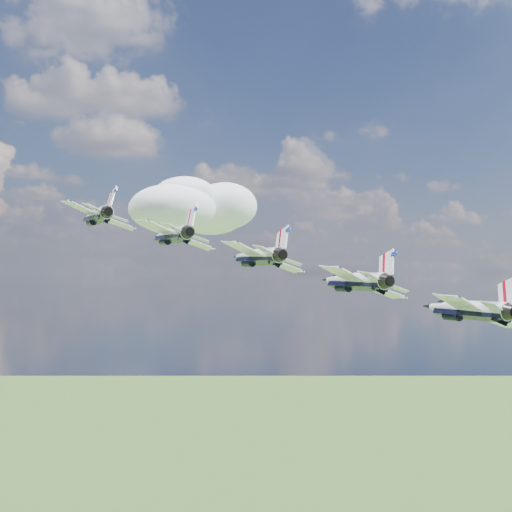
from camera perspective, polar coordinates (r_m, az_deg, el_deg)
name	(u,v)px	position (r m, az deg, el deg)	size (l,w,h in m)	color
cloud_far	(198,204)	(319.08, -4.66, 4.14)	(58.05, 45.61, 22.81)	white
jet_0	(96,216)	(97.75, -12.66, 3.18)	(9.50, 14.07, 4.20)	white
jet_1	(171,234)	(90.36, -6.80, 1.72)	(9.50, 14.07, 4.20)	white
jet_2	(256,256)	(84.13, 0.00, 0.00)	(9.50, 14.07, 4.20)	white
jet_3	(353,281)	(79.36, 7.75, -1.96)	(9.50, 14.07, 4.20)	white
jet_4	(464,309)	(76.30, 16.33, -4.08)	(9.50, 14.07, 4.20)	silver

